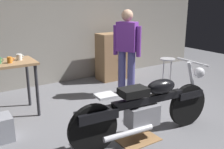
% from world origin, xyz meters
% --- Properties ---
extents(ground_plane, '(12.00, 12.00, 0.00)m').
position_xyz_m(ground_plane, '(0.00, 0.00, 0.00)').
color(ground_plane, slate).
extents(back_wall, '(8.00, 0.12, 3.10)m').
position_xyz_m(back_wall, '(0.00, 2.80, 1.55)').
color(back_wall, gray).
rests_on(back_wall, ground_plane).
extents(motorcycle, '(2.19, 0.60, 1.00)m').
position_xyz_m(motorcycle, '(-0.13, -0.29, 0.45)').
color(motorcycle, black).
rests_on(motorcycle, ground_plane).
extents(person_standing, '(0.39, 0.50, 1.67)m').
position_xyz_m(person_standing, '(0.67, 1.27, 0.93)').
color(person_standing, '#504E8E').
rests_on(person_standing, ground_plane).
extents(shop_stool, '(0.32, 0.32, 0.64)m').
position_xyz_m(shop_stool, '(1.65, 1.13, 0.50)').
color(shop_stool, '#B2B2B7').
rests_on(shop_stool, ground_plane).
extents(wooden_dresser, '(0.80, 0.47, 1.10)m').
position_xyz_m(wooden_dresser, '(1.05, 2.30, 0.55)').
color(wooden_dresser, '#99724C').
rests_on(wooden_dresser, ground_plane).
extents(drip_tray, '(0.56, 0.40, 0.01)m').
position_xyz_m(drip_tray, '(-0.27, -0.29, 0.01)').
color(drip_tray, olive).
rests_on(drip_tray, ground_plane).
extents(mug_white_ceramic, '(0.12, 0.08, 0.10)m').
position_xyz_m(mug_white_ceramic, '(-1.31, 1.49, 0.95)').
color(mug_white_ceramic, white).
rests_on(mug_white_ceramic, workbench).
extents(mug_orange_travel, '(0.11, 0.07, 0.09)m').
position_xyz_m(mug_orange_travel, '(-1.48, 1.36, 0.95)').
color(mug_orange_travel, orange).
rests_on(mug_orange_travel, workbench).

